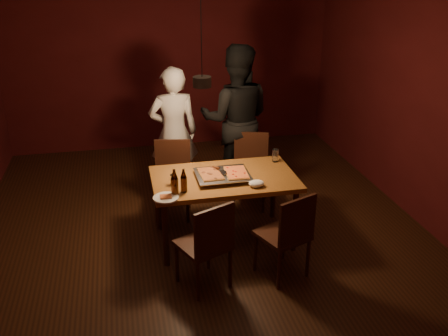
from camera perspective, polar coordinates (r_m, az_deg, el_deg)
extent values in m
plane|color=#341B0E|center=(5.60, -2.20, -7.88)|extent=(6.00, 6.00, 0.00)
plane|color=#4D1112|center=(7.90, -6.29, 12.29)|extent=(5.00, 0.00, 5.00)
plane|color=#4D1112|center=(2.42, 10.39, -15.51)|extent=(5.00, 0.00, 5.00)
plane|color=#4D1112|center=(5.95, 22.19, 7.02)|extent=(0.00, 6.00, 6.00)
cube|color=#9C6027|center=(5.22, 0.00, -1.26)|extent=(1.50, 0.90, 0.05)
cylinder|color=#38190F|center=(4.99, -6.70, -7.59)|extent=(0.06, 0.06, 0.70)
cylinder|color=#38190F|center=(5.25, 8.07, -5.97)|extent=(0.06, 0.06, 0.70)
cylinder|color=#38190F|center=(5.63, -7.49, -3.78)|extent=(0.06, 0.06, 0.70)
cylinder|color=#38190F|center=(5.87, 5.65, -2.53)|extent=(0.06, 0.06, 0.70)
cube|color=#38190F|center=(5.87, -5.91, -1.67)|extent=(0.49, 0.49, 0.04)
cube|color=#38190F|center=(5.94, -5.88, 1.20)|extent=(0.42, 0.11, 0.45)
cube|color=#38190F|center=(6.09, 2.95, -0.62)|extent=(0.53, 0.53, 0.04)
cube|color=#38190F|center=(6.17, 3.12, 2.13)|extent=(0.41, 0.17, 0.45)
cube|color=#38190F|center=(4.65, -2.42, -8.77)|extent=(0.55, 0.55, 0.04)
cube|color=#38190F|center=(4.39, -1.07, -7.19)|extent=(0.40, 0.20, 0.45)
cube|color=#38190F|center=(4.82, 6.69, -7.63)|extent=(0.55, 0.55, 0.04)
cube|color=#38190F|center=(4.58, 8.38, -6.04)|extent=(0.40, 0.19, 0.45)
cube|color=silver|center=(5.17, -0.15, -0.93)|extent=(0.57, 0.47, 0.05)
cube|color=maroon|center=(5.15, -1.55, -0.65)|extent=(0.23, 0.35, 0.02)
cube|color=gold|center=(5.17, 1.43, -0.51)|extent=(0.24, 0.36, 0.02)
cylinder|color=black|center=(4.82, -5.65, -2.15)|extent=(0.07, 0.07, 0.17)
cone|color=black|center=(4.76, -5.72, -0.71)|extent=(0.07, 0.07, 0.10)
cylinder|color=black|center=(4.88, -4.61, -1.90)|extent=(0.06, 0.06, 0.15)
cone|color=black|center=(4.83, -4.66, -0.61)|extent=(0.06, 0.06, 0.09)
cylinder|color=silver|center=(5.05, -5.81, -1.33)|extent=(0.07, 0.07, 0.11)
cylinder|color=silver|center=(5.60, 5.90, 1.43)|extent=(0.07, 0.07, 0.14)
cylinder|color=white|center=(4.79, -6.66, -3.40)|extent=(0.24, 0.24, 0.02)
cube|color=gold|center=(4.78, -6.67, -3.25)|extent=(0.11, 0.09, 0.01)
ellipsoid|color=white|center=(4.99, 3.73, -1.78)|extent=(0.16, 0.12, 0.07)
imported|color=silver|center=(6.28, -5.76, 4.04)|extent=(0.61, 0.40, 1.67)
imported|color=black|center=(6.38, 1.36, 5.59)|extent=(1.08, 0.93, 1.90)
cylinder|color=black|center=(4.92, -2.52, 9.82)|extent=(0.18, 0.18, 0.10)
cylinder|color=black|center=(4.82, -2.64, 16.18)|extent=(0.01, 0.01, 1.00)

